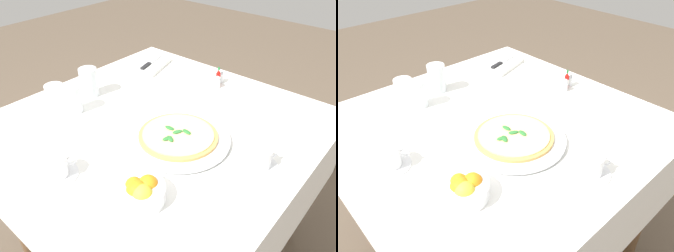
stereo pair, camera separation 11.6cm
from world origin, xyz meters
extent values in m
plane|color=brown|center=(0.00, 0.00, 0.00)|extent=(8.00, 8.00, 0.00)
cube|color=white|center=(0.00, 0.00, 0.73)|extent=(1.08, 1.08, 0.02)
cube|color=white|center=(0.00, -0.53, 0.58)|extent=(1.08, 0.01, 0.28)
cube|color=white|center=(0.00, 0.53, 0.58)|extent=(1.08, 0.01, 0.28)
cube|color=white|center=(-0.53, 0.00, 0.58)|extent=(0.01, 1.08, 0.28)
cube|color=white|center=(0.53, 0.00, 0.58)|extent=(0.01, 1.08, 0.28)
cylinder|color=brown|center=(0.45, -0.45, 0.36)|extent=(0.06, 0.06, 0.72)
cylinder|color=brown|center=(-0.45, 0.45, 0.36)|extent=(0.06, 0.06, 0.72)
cylinder|color=brown|center=(0.45, 0.45, 0.36)|extent=(0.06, 0.06, 0.72)
cylinder|color=white|center=(-0.05, -0.13, 0.75)|extent=(0.21, 0.21, 0.01)
cylinder|color=white|center=(-0.05, -0.13, 0.76)|extent=(0.35, 0.35, 0.01)
cylinder|color=tan|center=(-0.05, -0.13, 0.77)|extent=(0.27, 0.27, 0.01)
cylinder|color=#F4DB8E|center=(-0.05, -0.13, 0.77)|extent=(0.24, 0.24, 0.00)
ellipsoid|color=#2D7533|center=(-0.09, -0.13, 0.78)|extent=(0.03, 0.04, 0.01)
ellipsoid|color=#2D7533|center=(-0.03, -0.15, 0.78)|extent=(0.02, 0.04, 0.01)
ellipsoid|color=#2D7533|center=(-0.05, -0.13, 0.78)|extent=(0.04, 0.03, 0.01)
ellipsoid|color=#2D7533|center=(-0.05, -0.09, 0.78)|extent=(0.02, 0.04, 0.01)
ellipsoid|color=#2D7533|center=(-0.10, -0.13, 0.78)|extent=(0.04, 0.03, 0.01)
cylinder|color=white|center=(0.01, -0.40, 0.75)|extent=(0.13, 0.13, 0.01)
cylinder|color=white|center=(0.01, -0.40, 0.78)|extent=(0.08, 0.08, 0.06)
torus|color=white|center=(0.05, -0.43, 0.78)|extent=(0.03, 0.02, 0.03)
cylinder|color=black|center=(0.01, -0.40, 0.81)|extent=(0.07, 0.07, 0.00)
cylinder|color=white|center=(-0.16, 0.42, 0.75)|extent=(0.13, 0.13, 0.01)
cylinder|color=white|center=(-0.16, 0.42, 0.78)|extent=(0.08, 0.08, 0.06)
torus|color=white|center=(-0.13, 0.46, 0.79)|extent=(0.03, 0.03, 0.03)
cylinder|color=black|center=(-0.16, 0.42, 0.81)|extent=(0.07, 0.07, 0.00)
cylinder|color=white|center=(-0.42, 0.03, 0.75)|extent=(0.13, 0.13, 0.01)
cylinder|color=white|center=(-0.42, 0.03, 0.78)|extent=(0.08, 0.08, 0.06)
torus|color=white|center=(-0.37, 0.01, 0.79)|extent=(0.03, 0.02, 0.03)
cylinder|color=black|center=(-0.42, 0.03, 0.81)|extent=(0.07, 0.07, 0.00)
cylinder|color=white|center=(-0.16, 0.30, 0.80)|extent=(0.07, 0.07, 0.11)
cylinder|color=silver|center=(-0.16, 0.30, 0.77)|extent=(0.06, 0.06, 0.05)
cylinder|color=white|center=(-0.04, 0.36, 0.80)|extent=(0.07, 0.07, 0.12)
cylinder|color=silver|center=(-0.04, 0.36, 0.79)|extent=(0.07, 0.07, 0.09)
cube|color=white|center=(0.34, 0.36, 0.75)|extent=(0.25, 0.19, 0.02)
cube|color=silver|center=(0.38, 0.37, 0.77)|extent=(0.12, 0.05, 0.01)
cube|color=black|center=(0.29, 0.35, 0.77)|extent=(0.08, 0.04, 0.01)
cylinder|color=white|center=(-0.33, -0.22, 0.77)|extent=(0.15, 0.15, 0.04)
sphere|color=orange|center=(-0.30, -0.23, 0.78)|extent=(0.06, 0.06, 0.06)
sphere|color=orange|center=(-0.32, -0.20, 0.78)|extent=(0.05, 0.05, 0.05)
sphere|color=orange|center=(-0.33, -0.22, 0.78)|extent=(0.06, 0.06, 0.06)
sphere|color=yellow|center=(-0.33, -0.24, 0.78)|extent=(0.06, 0.06, 0.06)
cylinder|color=#B7140F|center=(0.39, 0.00, 0.77)|extent=(0.02, 0.02, 0.05)
cylinder|color=white|center=(0.39, 0.00, 0.77)|extent=(0.02, 0.02, 0.02)
cone|color=#B7140F|center=(0.39, 0.00, 0.81)|extent=(0.02, 0.02, 0.02)
cylinder|color=#1E722D|center=(0.39, 0.00, 0.82)|extent=(0.01, 0.01, 0.01)
cylinder|color=white|center=(0.42, 0.01, 0.76)|extent=(0.03, 0.03, 0.04)
cylinder|color=white|center=(0.42, 0.01, 0.76)|extent=(0.02, 0.02, 0.03)
sphere|color=silver|center=(0.42, 0.01, 0.79)|extent=(0.02, 0.02, 0.02)
cylinder|color=white|center=(0.36, -0.01, 0.76)|extent=(0.03, 0.03, 0.04)
cylinder|color=#38332D|center=(0.36, -0.01, 0.76)|extent=(0.02, 0.02, 0.03)
sphere|color=silver|center=(0.36, -0.01, 0.79)|extent=(0.02, 0.02, 0.02)
camera|label=1|loc=(-0.76, -0.69, 1.42)|focal=35.23mm
camera|label=2|loc=(-0.67, -0.78, 1.42)|focal=35.23mm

